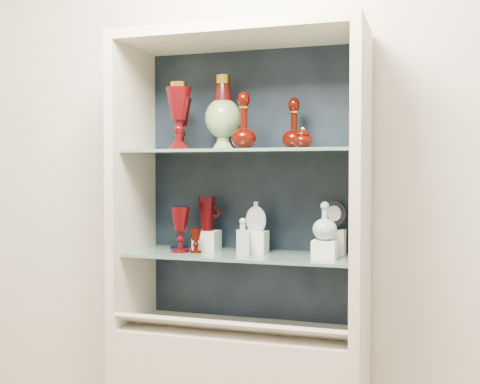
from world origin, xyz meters
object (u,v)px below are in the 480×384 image
(pedestal_lamp_right, at_px, (181,123))
(ruby_goblet_small, at_px, (196,241))
(clear_square_bottle, at_px, (243,237))
(flat_flask, at_px, (256,216))
(cobalt_goblet, at_px, (179,228))
(cameo_medallion, at_px, (335,215))
(ruby_pitcher, at_px, (207,214))
(clear_round_decanter, at_px, (325,222))
(pedestal_lamp_left, at_px, (179,116))
(ruby_decanter_a, at_px, (244,117))
(lidded_bowl, at_px, (303,137))
(enamel_urn, at_px, (223,113))
(ruby_decanter_b, at_px, (294,122))
(ruby_goblet_tall, at_px, (180,230))

(pedestal_lamp_right, distance_m, ruby_goblet_small, 0.50)
(clear_square_bottle, xyz_separation_m, flat_flask, (0.03, 0.08, 0.08))
(cobalt_goblet, distance_m, cameo_medallion, 0.66)
(ruby_pitcher, distance_m, flat_flask, 0.24)
(cobalt_goblet, xyz_separation_m, flat_flask, (0.34, -0.00, 0.06))
(cobalt_goblet, bearing_deg, ruby_goblet_small, -34.67)
(cameo_medallion, bearing_deg, ruby_goblet_small, -146.98)
(ruby_pitcher, bearing_deg, flat_flask, -20.09)
(ruby_pitcher, bearing_deg, cameo_medallion, -8.22)
(clear_round_decanter, bearing_deg, ruby_pitcher, 167.22)
(clear_square_bottle, bearing_deg, pedestal_lamp_left, -175.68)
(ruby_decanter_a, relative_size, cobalt_goblet, 1.37)
(ruby_goblet_small, bearing_deg, cobalt_goblet, 145.33)
(ruby_pitcher, bearing_deg, pedestal_lamp_right, -160.55)
(lidded_bowl, bearing_deg, enamel_urn, 164.07)
(ruby_decanter_b, relative_size, ruby_goblet_small, 2.25)
(ruby_goblet_small, xyz_separation_m, ruby_pitcher, (0.01, 0.11, 0.10))
(enamel_urn, bearing_deg, ruby_decanter_b, 1.80)
(ruby_decanter_b, bearing_deg, ruby_goblet_tall, -168.33)
(ruby_pitcher, distance_m, clear_round_decanter, 0.54)
(ruby_decanter_b, xyz_separation_m, cobalt_goblet, (-0.49, -0.02, -0.44))
(ruby_goblet_tall, relative_size, flat_flask, 1.50)
(ruby_decanter_a, height_order, cobalt_goblet, ruby_decanter_a)
(pedestal_lamp_left, relative_size, pedestal_lamp_right, 1.15)
(ruby_decanter_b, height_order, clear_square_bottle, ruby_decanter_b)
(pedestal_lamp_right, height_order, ruby_goblet_small, pedestal_lamp_right)
(pedestal_lamp_left, bearing_deg, ruby_goblet_tall, 105.60)
(ruby_goblet_small, bearing_deg, cameo_medallion, 12.42)
(pedestal_lamp_right, xyz_separation_m, ruby_goblet_small, (0.09, -0.06, -0.49))
(lidded_bowl, relative_size, cobalt_goblet, 0.46)
(lidded_bowl, xyz_separation_m, clear_round_decanter, (0.08, 0.01, -0.32))
(ruby_decanter_a, height_order, ruby_goblet_small, ruby_decanter_a)
(ruby_pitcher, height_order, flat_flask, ruby_pitcher)
(enamel_urn, xyz_separation_m, flat_flask, (0.15, -0.02, -0.42))
(lidded_bowl, xyz_separation_m, ruby_goblet_tall, (-0.52, 0.02, -0.37))
(pedestal_lamp_left, height_order, cameo_medallion, pedestal_lamp_left)
(pedestal_lamp_right, distance_m, ruby_decanter_b, 0.48)
(clear_round_decanter, bearing_deg, ruby_decanter_a, 178.62)
(cobalt_goblet, xyz_separation_m, ruby_goblet_tall, (0.04, -0.07, -0.00))
(ruby_goblet_tall, relative_size, ruby_goblet_small, 1.89)
(ruby_decanter_b, bearing_deg, pedestal_lamp_left, -163.79)
(ruby_decanter_a, bearing_deg, cameo_medallion, 19.08)
(enamel_urn, xyz_separation_m, ruby_decanter_b, (0.30, 0.01, -0.04))
(enamel_urn, bearing_deg, clear_round_decanter, -11.50)
(pedestal_lamp_left, xyz_separation_m, cobalt_goblet, (-0.05, 0.11, -0.46))
(pedestal_lamp_left, height_order, ruby_goblet_tall, pedestal_lamp_left)
(lidded_bowl, xyz_separation_m, cobalt_goblet, (-0.55, 0.09, -0.37))
(flat_flask, height_order, cameo_medallion, cameo_medallion)
(cobalt_goblet, bearing_deg, pedestal_lamp_right, -36.74)
(clear_round_decanter, bearing_deg, lidded_bowl, -171.74)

